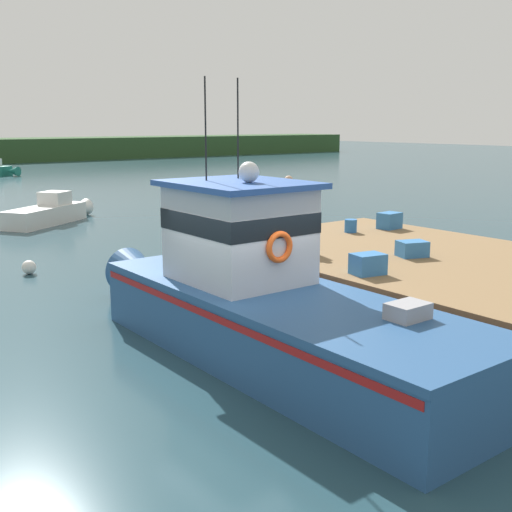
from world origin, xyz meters
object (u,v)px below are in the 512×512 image
main_fishing_boat (261,299)px  deckhand_by_the_boat (288,209)px  mooring_buoy_inshore (29,267)px  crate_single_by_cleat (412,249)px  crate_stack_near_edge (368,264)px  bait_bucket (351,226)px  moored_boat_far_right (50,212)px  crate_stack_mid_dock (389,221)px

main_fishing_boat → deckhand_by_the_boat: size_ratio=6.01×
deckhand_by_the_boat → mooring_buoy_inshore: bearing=124.7°
mooring_buoy_inshore → deckhand_by_the_boat: bearing=-55.3°
crate_single_by_cleat → crate_stack_near_edge: size_ratio=1.00×
main_fishing_boat → mooring_buoy_inshore: (-1.24, 8.59, -0.82)m
crate_single_by_cleat → bait_bucket: 3.21m
crate_stack_near_edge → bait_bucket: size_ratio=1.76×
moored_boat_far_right → mooring_buoy_inshore: bearing=-113.5°
crate_single_by_cleat → deckhand_by_the_boat: (-1.34, 2.53, 0.69)m
crate_stack_mid_dock → crate_single_by_cleat: size_ratio=1.00×
crate_stack_near_edge → deckhand_by_the_boat: (0.63, 3.08, 0.66)m
crate_single_by_cleat → crate_stack_near_edge: 2.05m
crate_single_by_cleat → bait_bucket: bait_bucket is taller
main_fishing_boat → crate_stack_near_edge: (2.23, -0.42, 0.39)m
crate_stack_near_edge → moored_boat_far_right: (0.22, 17.52, -0.96)m
deckhand_by_the_boat → crate_stack_near_edge: bearing=-101.7°
main_fishing_boat → bait_bucket: size_ratio=28.83×
crate_single_by_cleat → crate_stack_near_edge: crate_stack_near_edge is taller
deckhand_by_the_boat → moored_boat_far_right: 14.54m
deckhand_by_the_boat → moored_boat_far_right: bearing=91.7°
mooring_buoy_inshore → main_fishing_boat: bearing=-81.8°
crate_stack_near_edge → moored_boat_far_right: crate_stack_near_edge is taller
main_fishing_boat → moored_boat_far_right: 17.28m
crate_stack_mid_dock → mooring_buoy_inshore: size_ratio=1.58×
main_fishing_boat → mooring_buoy_inshore: main_fishing_boat is taller
crate_single_by_cleat → crate_stack_mid_dock: bearing=48.3°
main_fishing_boat → crate_single_by_cleat: main_fishing_boat is taller
crate_stack_mid_dock → deckhand_by_the_boat: deckhand_by_the_boat is taller
main_fishing_boat → crate_stack_mid_dock: bearing=23.4°
mooring_buoy_inshore → crate_stack_near_edge: bearing=-68.9°
moored_boat_far_right → mooring_buoy_inshore: moored_boat_far_right is taller
crate_stack_mid_dock → crate_stack_near_edge: 5.52m
mooring_buoy_inshore → crate_single_by_cleat: bearing=-57.3°
crate_stack_mid_dock → crate_stack_near_edge: size_ratio=1.00×
mooring_buoy_inshore → moored_boat_far_right: bearing=66.5°
main_fishing_boat → crate_stack_mid_dock: (6.66, 2.88, 0.41)m
main_fishing_boat → crate_stack_mid_dock: size_ratio=16.34×
moored_boat_far_right → mooring_buoy_inshore: size_ratio=12.26×
crate_stack_mid_dock → moored_boat_far_right: 14.86m
crate_stack_mid_dock → deckhand_by_the_boat: bearing=-176.6°
crate_single_by_cleat → deckhand_by_the_boat: size_ratio=0.37×
deckhand_by_the_boat → crate_stack_mid_dock: bearing=3.4°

